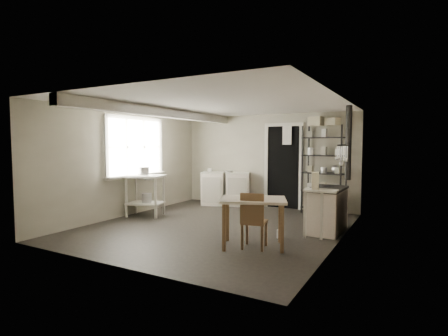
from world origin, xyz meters
The scene contains 31 objects.
floor centered at (0.00, 0.00, 0.00)m, with size 5.00×5.00×0.00m, color black.
ceiling centered at (0.00, 0.00, 2.30)m, with size 5.00×5.00×0.00m, color beige.
wall_back centered at (0.00, 2.50, 1.15)m, with size 4.50×0.02×2.30m, color #ACA692.
wall_front centered at (0.00, -2.50, 1.15)m, with size 4.50×0.02×2.30m, color #ACA692.
wall_left centered at (-2.25, 0.00, 1.15)m, with size 0.02×5.00×2.30m, color #ACA692.
wall_right centered at (2.25, 0.00, 1.15)m, with size 0.02×5.00×2.30m, color #ACA692.
window centered at (-2.22, 0.20, 1.50)m, with size 0.12×1.76×1.28m, color silver, non-canonical shape.
doorway centered at (0.45, 2.47, 1.00)m, with size 0.96×0.10×2.08m, color silver, non-canonical shape.
ceiling_beam centered at (-1.20, 0.00, 2.20)m, with size 0.18×5.00×0.18m, color silver, non-canonical shape.
wallpaper_panel centered at (2.24, 0.00, 1.15)m, with size 0.01×5.00×2.30m, color beige, non-canonical shape.
utensil_rail centered at (2.19, 0.60, 1.55)m, with size 0.06×1.20×0.44m, color silver, non-canonical shape.
prep_table centered at (-1.86, 0.11, 0.40)m, with size 0.78×0.56×0.89m, color silver, non-canonical shape.
stockpot centered at (-1.92, 0.13, 0.94)m, with size 0.24×0.24×0.26m, color silver.
saucepan centered at (-1.71, 0.06, 0.85)m, with size 0.18×0.18×0.10m, color silver.
bucket centered at (-1.80, 0.09, 0.39)m, with size 0.21×0.21×0.23m, color silver.
base_cabinets centered at (-0.99, 2.18, 0.46)m, with size 1.29×0.55×0.85m, color silver, non-canonical shape.
mixing_bowl centered at (-0.87, 2.12, 0.96)m, with size 0.31×0.31×0.08m, color white.
counter_cup centered at (-1.38, 2.03, 0.97)m, with size 0.12×0.12×0.09m, color white.
shelf_rack centered at (1.50, 2.19, 0.95)m, with size 0.94×0.36×1.98m, color black, non-canonical shape.
shelf_jar centered at (1.21, 2.23, 1.36)m, with size 0.08×0.08×0.18m, color white.
storage_box_a centered at (1.30, 2.21, 2.01)m, with size 0.29×0.25×0.20m, color beige.
storage_box_b centered at (1.66, 2.24, 1.99)m, with size 0.26×0.24×0.16m, color beige.
stove centered at (1.92, 0.63, 0.44)m, with size 0.56×1.01×0.79m, color silver, non-canonical shape.
stovepipe centered at (2.19, 1.06, 1.59)m, with size 0.10×0.10×1.29m, color black, non-canonical shape.
side_ledge centered at (1.95, 0.04, 0.43)m, with size 0.54×0.29×0.83m, color silver, non-canonical shape.
oats_box centered at (1.86, 0.03, 1.01)m, with size 0.11×0.19×0.28m, color beige.
work_table centered at (1.15, -0.85, 0.38)m, with size 0.98×0.68×0.74m, color beige, non-canonical shape.
table_cup centered at (1.30, -0.95, 0.81)m, with size 0.10×0.10×0.09m, color white.
chair centered at (1.19, -0.91, 0.48)m, with size 0.35×0.37×0.86m, color brown, non-canonical shape.
flour_sack centered at (1.40, 2.02, 0.24)m, with size 0.42×0.36×0.50m, color silver.
floor_crock centered at (1.34, -0.19, 0.07)m, with size 0.11×0.11×0.14m, color white.
Camera 1 is at (3.30, -5.67, 1.57)m, focal length 28.00 mm.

